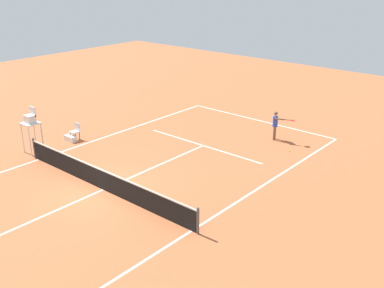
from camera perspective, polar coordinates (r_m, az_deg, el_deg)
name	(u,v)px	position (r m, az deg, el deg)	size (l,w,h in m)	color
ground_plane	(103,190)	(20.06, -11.10, -5.66)	(60.00, 60.00, 0.00)	#B76038
court_lines	(103,190)	(20.06, -11.10, -5.65)	(10.18, 24.91, 0.01)	white
tennis_net	(103,179)	(19.84, -11.20, -4.38)	(10.78, 0.10, 1.07)	#4C4C51
player_serving	(276,123)	(25.38, 10.54, 2.60)	(1.29, 0.53, 1.62)	brown
tennis_ball	(290,151)	(24.14, 12.18, -0.87)	(0.07, 0.07, 0.07)	#CCE033
umpire_chair	(31,123)	(24.44, -19.64, 2.55)	(0.80, 0.80, 2.41)	silver
courtside_chair_mid	(76,131)	(25.89, -14.45, 1.65)	(0.44, 0.46, 0.95)	#262626
equipment_bag	(70,138)	(25.89, -15.07, 0.68)	(0.76, 0.32, 0.30)	white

